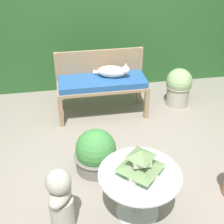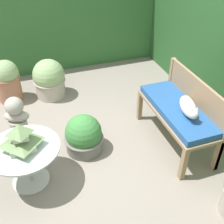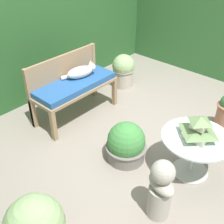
% 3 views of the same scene
% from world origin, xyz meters
% --- Properties ---
extents(ground, '(30.00, 30.00, 0.00)m').
position_xyz_m(ground, '(0.00, 0.00, 0.00)').
color(ground, gray).
extents(foliage_hedge_back, '(6.40, 0.87, 1.60)m').
position_xyz_m(foliage_hedge_back, '(0.00, 2.41, 0.80)').
color(foliage_hedge_back, '#285628').
rests_on(foliage_hedge_back, ground).
extents(garden_bench, '(1.26, 0.51, 0.56)m').
position_xyz_m(garden_bench, '(-0.00, 1.13, 0.48)').
color(garden_bench, '#937556').
rests_on(garden_bench, ground).
extents(bench_backrest, '(1.26, 0.06, 0.89)m').
position_xyz_m(bench_backrest, '(-0.00, 1.37, 0.65)').
color(bench_backrest, '#937556').
rests_on(bench_backrest, ground).
extents(cat, '(0.49, 0.30, 0.21)m').
position_xyz_m(cat, '(0.16, 1.17, 0.65)').
color(cat, silver).
rests_on(cat, garden_bench).
extents(patio_table, '(0.76, 0.76, 0.52)m').
position_xyz_m(patio_table, '(0.07, -0.73, 0.41)').
color(patio_table, '#B7B7B2').
rests_on(patio_table, ground).
extents(pagoda_birdhouse, '(0.34, 0.34, 0.27)m').
position_xyz_m(pagoda_birdhouse, '(0.07, -0.73, 0.63)').
color(pagoda_birdhouse, beige).
rests_on(pagoda_birdhouse, patio_table).
extents(garden_bust, '(0.29, 0.37, 0.69)m').
position_xyz_m(garden_bust, '(-0.65, -0.76, 0.35)').
color(garden_bust, '#A39E93').
rests_on(garden_bust, ground).
extents(potted_plant_bench_right, '(0.50, 0.50, 0.50)m').
position_xyz_m(potted_plant_bench_right, '(-0.24, -0.02, 0.22)').
color(potted_plant_bench_right, slate).
rests_on(potted_plant_bench_right, ground).
extents(potted_plant_bench_left, '(0.39, 0.39, 0.58)m').
position_xyz_m(potted_plant_bench_left, '(1.17, 1.21, 0.30)').
color(potted_plant_bench_left, '#ADA393').
rests_on(potted_plant_bench_left, ground).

